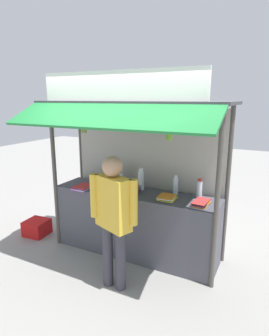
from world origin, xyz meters
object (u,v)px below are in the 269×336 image
(water_bottle_left, at_px, (120,180))
(banana_bunch_inner_right, at_px, (84,128))
(magazine_stack_center, at_px, (201,203))
(water_bottle_rear_center, at_px, (109,178))
(magazine_stack_front_left, at_px, (130,189))
(vendor_person, at_px, (113,211))
(water_bottle_right, at_px, (175,185))
(banana_bunch_rightmost, at_px, (137,126))
(water_bottle_mid_right, at_px, (141,180))
(water_bottle_far_right, at_px, (120,177))
(magazine_stack_back_right, at_px, (83,187))
(plastic_crate, at_px, (37,227))
(magazine_stack_mid_left, at_px, (167,198))
(water_bottle_far_left, at_px, (199,189))
(banana_bunch_inner_left, at_px, (169,134))
(banana_bunch_leftmost, at_px, (99,124))

(water_bottle_left, xyz_separation_m, banana_bunch_inner_right, (-0.28, -0.43, 0.78))
(magazine_stack_center, bearing_deg, water_bottle_rear_center, 175.66)
(magazine_stack_front_left, xyz_separation_m, magazine_stack_center, (1.01, -0.02, -0.02))
(banana_bunch_inner_right, distance_m, vendor_person, 1.20)
(water_bottle_right, distance_m, banana_bunch_rightmost, 1.06)
(water_bottle_mid_right, distance_m, water_bottle_far_right, 0.34)
(banana_bunch_rightmost, bearing_deg, magazine_stack_back_right, 169.27)
(banana_bunch_rightmost, height_order, plastic_crate, banana_bunch_rightmost)
(water_bottle_rear_center, distance_m, banana_bunch_rightmost, 1.15)
(water_bottle_mid_right, bearing_deg, water_bottle_far_right, 179.26)
(water_bottle_far_right, relative_size, vendor_person, 0.19)
(plastic_crate, bearing_deg, water_bottle_rear_center, 12.03)
(magazine_stack_center, bearing_deg, magazine_stack_mid_left, -176.74)
(water_bottle_far_right, xyz_separation_m, banana_bunch_rightmost, (0.54, -0.53, 0.82))
(magazine_stack_center, relative_size, banana_bunch_rightmost, 1.37)
(water_bottle_mid_right, height_order, magazine_stack_back_right, water_bottle_mid_right)
(water_bottle_far_left, relative_size, banana_bunch_inner_left, 0.89)
(banana_bunch_inner_left, bearing_deg, water_bottle_left, 154.72)
(water_bottle_far_left, distance_m, magazine_stack_back_right, 1.66)
(water_bottle_far_left, bearing_deg, banana_bunch_inner_left, -113.24)
(banana_bunch_inner_right, bearing_deg, banana_bunch_leftmost, -0.20)
(banana_bunch_leftmost, bearing_deg, plastic_crate, 173.53)
(water_bottle_far_left, bearing_deg, vendor_person, -126.73)
(banana_bunch_rightmost, bearing_deg, water_bottle_far_left, 40.31)
(water_bottle_far_right, relative_size, magazine_stack_center, 0.98)
(water_bottle_mid_right, bearing_deg, plastic_crate, -168.16)
(magazine_stack_back_right, relative_size, banana_bunch_rightmost, 1.42)
(water_bottle_right, bearing_deg, banana_bunch_rightmost, -117.96)
(magazine_stack_front_left, height_order, banana_bunch_leftmost, banana_bunch_leftmost)
(water_bottle_mid_right, distance_m, banana_bunch_rightmost, 0.99)
(water_bottle_far_right, bearing_deg, banana_bunch_rightmost, -44.44)
(water_bottle_far_right, bearing_deg, water_bottle_rear_center, -143.68)
(magazine_stack_mid_left, distance_m, banana_bunch_inner_right, 1.42)
(magazine_stack_back_right, distance_m, magazine_stack_center, 1.71)
(water_bottle_right, relative_size, magazine_stack_back_right, 0.84)
(magazine_stack_front_left, distance_m, banana_bunch_rightmost, 1.03)
(water_bottle_left, height_order, banana_bunch_inner_left, banana_bunch_inner_left)
(water_bottle_far_right, bearing_deg, water_bottle_right, 3.12)
(water_bottle_far_left, xyz_separation_m, magazine_stack_mid_left, (-0.35, -0.25, -0.10))
(water_bottle_rear_center, bearing_deg, water_bottle_right, 8.50)
(water_bottle_rear_center, xyz_separation_m, magazine_stack_front_left, (0.40, -0.08, -0.10))
(magazine_stack_back_right, distance_m, magazine_stack_mid_left, 1.27)
(banana_bunch_leftmost, relative_size, banana_bunch_inner_left, 0.73)
(magazine_stack_back_right, bearing_deg, plastic_crate, -178.59)
(magazine_stack_front_left, xyz_separation_m, magazine_stack_back_right, (-0.69, -0.16, -0.02))
(water_bottle_far_right, relative_size, banana_bunch_rightmost, 1.35)
(banana_bunch_inner_left, bearing_deg, magazine_stack_center, 45.16)
(water_bottle_right, relative_size, plastic_crate, 0.75)
(banana_bunch_leftmost, bearing_deg, magazine_stack_back_right, 157.02)
(banana_bunch_inner_left, bearing_deg, water_bottle_rear_center, 158.48)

